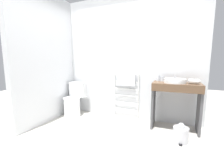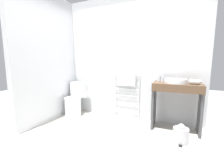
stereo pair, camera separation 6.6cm
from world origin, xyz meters
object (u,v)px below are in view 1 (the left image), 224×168
cup_near_edge (162,79)px  trash_bin (181,134)px  cup_near_wall (158,78)px  toilet (74,102)px  sink_basin (175,81)px  hair_dryer (194,81)px  towel_radiator (126,86)px

cup_near_edge → trash_bin: (0.36, -0.59, -0.80)m
cup_near_wall → trash_bin: cup_near_wall is taller
toilet → cup_near_wall: bearing=7.7°
sink_basin → trash_bin: (0.13, -0.43, -0.79)m
trash_bin → hair_dryer: bearing=66.9°
towel_radiator → trash_bin: bearing=-31.1°
toilet → sink_basin: sink_basin is taller
toilet → hair_dryer: 2.55m
sink_basin → cup_near_edge: (-0.23, 0.16, 0.01)m
cup_near_wall → trash_bin: (0.43, -0.61, -0.80)m
trash_bin → towel_radiator: bearing=148.9°
sink_basin → trash_bin: bearing=-73.3°
toilet → cup_near_wall: (1.87, 0.25, 0.61)m
cup_near_edge → trash_bin: cup_near_edge is taller
towel_radiator → cup_near_edge: towel_radiator is taller
hair_dryer → cup_near_wall: bearing=162.6°
sink_basin → hair_dryer: (0.31, -0.01, 0.00)m
cup_near_edge → toilet: bearing=-173.2°
toilet → trash_bin: 2.34m
towel_radiator → hair_dryer: (1.30, -0.26, 0.19)m
toilet → cup_near_wall: 1.98m
towel_radiator → sink_basin: size_ratio=2.69×
toilet → sink_basin: 2.26m
sink_basin → cup_near_wall: 0.36m
toilet → towel_radiator: size_ratio=0.76×
hair_dryer → cup_near_edge: bearing=162.5°
cup_near_wall → hair_dryer: cup_near_wall is taller
cup_near_wall → cup_near_edge: cup_near_wall is taller
toilet → towel_radiator: towel_radiator is taller
towel_radiator → hair_dryer: 1.34m
toilet → trash_bin: toilet is taller
hair_dryer → towel_radiator: bearing=168.8°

